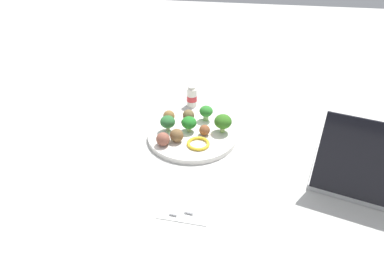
# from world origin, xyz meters

# --- Properties ---
(ground_plane) EXTENTS (4.00, 4.00, 0.00)m
(ground_plane) POSITION_xyz_m (0.00, 0.00, 0.00)
(ground_plane) COLOR #B2B2AD
(plate) EXTENTS (0.28, 0.28, 0.02)m
(plate) POSITION_xyz_m (0.00, 0.00, 0.01)
(plate) COLOR white
(plate) RESTS_ON ground_plane
(broccoli_floret_far_rim) EXTENTS (0.05, 0.05, 0.05)m
(broccoli_floret_far_rim) POSITION_xyz_m (-0.00, -0.08, 0.05)
(broccoli_floret_far_rim) COLOR #9AB87A
(broccoli_floret_far_rim) RESTS_ON plate
(broccoli_floret_near_rim) EXTENTS (0.05, 0.05, 0.05)m
(broccoli_floret_near_rim) POSITION_xyz_m (-0.01, -0.01, 0.05)
(broccoli_floret_near_rim) COLOR #9BC479
(broccoli_floret_near_rim) RESTS_ON plate
(broccoli_floret_mid_left) EXTENTS (0.06, 0.06, 0.06)m
(broccoli_floret_mid_left) POSITION_xyz_m (-0.03, 0.09, 0.05)
(broccoli_floret_mid_left) COLOR #A4CE6E
(broccoli_floret_mid_left) RESTS_ON plate
(broccoli_floret_center) EXTENTS (0.04, 0.04, 0.05)m
(broccoli_floret_center) POSITION_xyz_m (-0.09, 0.03, 0.05)
(broccoli_floret_center) COLOR #95C776
(broccoli_floret_center) RESTS_ON plate
(meatball_mid_left) EXTENTS (0.04, 0.04, 0.04)m
(meatball_mid_left) POSITION_xyz_m (0.05, -0.04, 0.04)
(meatball_mid_left) COLOR brown
(meatball_mid_left) RESTS_ON plate
(meatball_far_rim) EXTENTS (0.04, 0.04, 0.04)m
(meatball_far_rim) POSITION_xyz_m (-0.08, -0.03, 0.04)
(meatball_far_rim) COLOR brown
(meatball_far_rim) RESTS_ON plate
(meatball_near_rim) EXTENTS (0.04, 0.04, 0.04)m
(meatball_near_rim) POSITION_xyz_m (0.08, -0.07, 0.04)
(meatball_near_rim) COLOR brown
(meatball_near_rim) RESTS_ON plate
(meatball_mid_right) EXTENTS (0.03, 0.03, 0.03)m
(meatball_mid_right) POSITION_xyz_m (0.00, 0.04, 0.03)
(meatball_mid_right) COLOR brown
(meatball_mid_right) RESTS_ON plate
(meatball_front_right) EXTENTS (0.04, 0.04, 0.04)m
(meatball_front_right) POSITION_xyz_m (-0.06, -0.09, 0.04)
(meatball_front_right) COLOR brown
(meatball_front_right) RESTS_ON plate
(pepper_ring_center) EXTENTS (0.08, 0.08, 0.01)m
(pepper_ring_center) POSITION_xyz_m (0.06, 0.03, 0.02)
(pepper_ring_center) COLOR yellow
(pepper_ring_center) RESTS_ON plate
(napkin) EXTENTS (0.17, 0.12, 0.01)m
(napkin) POSITION_xyz_m (0.26, 0.04, 0.00)
(napkin) COLOR white
(napkin) RESTS_ON ground_plane
(fork) EXTENTS (0.12, 0.03, 0.01)m
(fork) POSITION_xyz_m (0.27, 0.06, 0.01)
(fork) COLOR silver
(fork) RESTS_ON napkin
(knife) EXTENTS (0.15, 0.03, 0.01)m
(knife) POSITION_xyz_m (0.27, 0.02, 0.01)
(knife) COLOR white
(knife) RESTS_ON napkin
(yogurt_bottle) EXTENTS (0.04, 0.04, 0.08)m
(yogurt_bottle) POSITION_xyz_m (-0.21, -0.04, 0.04)
(yogurt_bottle) COLOR white
(yogurt_bottle) RESTS_ON ground_plane
(laptop) EXTENTS (0.30, 0.37, 0.21)m
(laptop) POSITION_xyz_m (0.14, 0.51, 0.04)
(laptop) COLOR #BABABA
(laptop) RESTS_ON ground_plane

